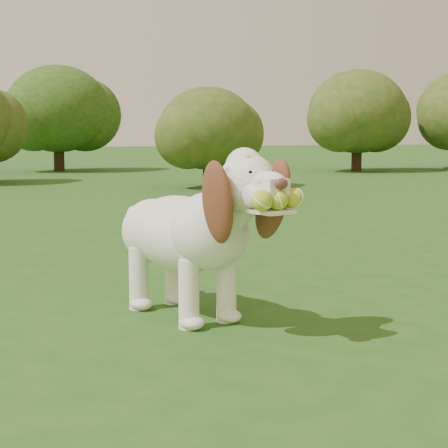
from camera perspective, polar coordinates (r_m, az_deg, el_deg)
name	(u,v)px	position (r m, az deg, el deg)	size (l,w,h in m)	color
ground	(212,314)	(3.50, -0.95, -6.84)	(80.00, 80.00, 0.00)	#1F4D16
dog	(192,228)	(3.33, -2.43, -0.32)	(0.62, 1.18, 0.78)	white
shrub_i	(58,109)	(16.47, -12.55, 8.55)	(2.18, 2.18, 2.25)	#382314
shrub_c	(208,129)	(11.29, -1.25, 7.29)	(1.46, 1.46, 1.51)	#382314
shrub_f	(358,112)	(16.29, 10.14, 8.43)	(2.08, 2.08, 2.16)	#382314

